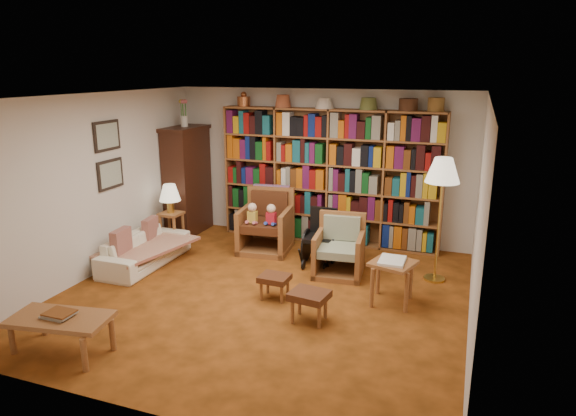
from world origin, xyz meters
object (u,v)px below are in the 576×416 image
at_px(armchair_sage, 340,251).
at_px(footstool_b, 309,297).
at_px(sofa, 145,250).
at_px(floor_lamp, 443,175).
at_px(footstool_a, 275,280).
at_px(side_table_lamp, 172,222).
at_px(armchair_leather, 268,225).
at_px(wheelchair, 321,239).
at_px(side_table_papers, 393,269).
at_px(coffee_table, 60,321).

distance_m(armchair_sage, footstool_b, 1.56).
height_order(sofa, floor_lamp, floor_lamp).
relative_size(floor_lamp, footstool_a, 4.52).
distance_m(floor_lamp, footstool_b, 2.44).
distance_m(side_table_lamp, armchair_leather, 1.59).
height_order(sofa, footstool_b, sofa).
bearing_deg(side_table_lamp, wheelchair, 1.29).
relative_size(side_table_papers, coffee_table, 0.56).
xyz_separation_m(armchair_leather, side_table_papers, (2.19, -1.32, 0.05)).
bearing_deg(coffee_table, footstool_b, 34.87).
bearing_deg(side_table_lamp, floor_lamp, -0.24).
xyz_separation_m(side_table_papers, footstool_a, (-1.40, -0.38, -0.20)).
xyz_separation_m(armchair_sage, footstool_a, (-0.56, -1.14, -0.06)).
bearing_deg(armchair_sage, side_table_papers, -41.76).
relative_size(armchair_leather, footstool_a, 2.62).
height_order(armchair_sage, coffee_table, armchair_sage).
distance_m(side_table_lamp, armchair_sage, 2.89).
distance_m(footstool_a, footstool_b, 0.73).
distance_m(footstool_a, coffee_table, 2.48).
bearing_deg(wheelchair, armchair_leather, 161.58).
distance_m(floor_lamp, footstool_a, 2.57).
distance_m(floor_lamp, side_table_papers, 1.44).
bearing_deg(armchair_sage, floor_lamp, 7.33).
xyz_separation_m(side_table_lamp, side_table_papers, (3.73, -0.94, 0.07)).
relative_size(armchair_leather, side_table_papers, 1.64).
bearing_deg(armchair_sage, side_table_lamp, 176.34).
height_order(armchair_leather, coffee_table, armchair_leather).
distance_m(sofa, footstool_b, 2.95).
distance_m(sofa, armchair_sage, 2.87).
xyz_separation_m(armchair_sage, wheelchair, (-0.36, 0.24, 0.06)).
relative_size(armchair_sage, footstool_a, 2.22).
bearing_deg(wheelchair, armchair_sage, -33.87).
bearing_deg(side_table_papers, armchair_sage, 138.24).
distance_m(armchair_leather, armchair_sage, 1.46).
xyz_separation_m(armchair_leather, coffee_table, (-0.78, -3.63, -0.05)).
bearing_deg(footstool_b, armchair_sage, 91.34).
bearing_deg(floor_lamp, footstool_b, -126.12).
height_order(armchair_sage, footstool_a, armchair_sage).
distance_m(armchair_leather, footstool_b, 2.54).
bearing_deg(side_table_lamp, footstool_b, -30.82).
xyz_separation_m(armchair_sage, side_table_papers, (0.85, -0.76, 0.13)).
height_order(armchair_leather, floor_lamp, floor_lamp).
xyz_separation_m(wheelchair, footstool_a, (-0.20, -1.38, -0.12)).
bearing_deg(floor_lamp, sofa, -167.91).
xyz_separation_m(side_table_lamp, floor_lamp, (4.18, -0.02, 1.08)).
bearing_deg(armchair_sage, coffee_table, -124.73).
bearing_deg(footstool_b, footstool_a, 144.67).
bearing_deg(side_table_papers, floor_lamp, 64.14).
bearing_deg(armchair_leather, coffee_table, -102.15).
relative_size(armchair_leather, wheelchair, 1.18).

